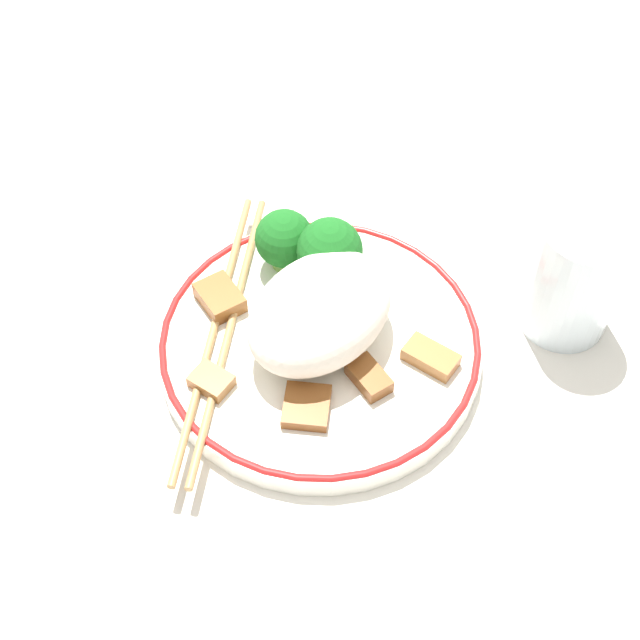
{
  "coord_description": "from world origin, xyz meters",
  "views": [
    {
      "loc": [
        -0.27,
        -0.24,
        0.49
      ],
      "look_at": [
        0.0,
        0.0,
        0.04
      ],
      "focal_mm": 50.0,
      "sensor_mm": 36.0,
      "label": 1
    }
  ],
  "objects_px": {
    "plate": "(320,344)",
    "drinking_glass": "(575,277)",
    "broccoli_back_center": "(284,240)",
    "chopsticks": "(222,328)",
    "broccoli_back_left": "(330,252)"
  },
  "relations": [
    {
      "from": "drinking_glass",
      "to": "broccoli_back_center",
      "type": "bearing_deg",
      "value": 120.09
    },
    {
      "from": "broccoli_back_center",
      "to": "broccoli_back_left",
      "type": "bearing_deg",
      "value": -77.56
    },
    {
      "from": "plate",
      "to": "broccoli_back_center",
      "type": "relative_size",
      "value": 4.64
    },
    {
      "from": "chopsticks",
      "to": "drinking_glass",
      "type": "height_order",
      "value": "drinking_glass"
    },
    {
      "from": "plate",
      "to": "broccoli_back_center",
      "type": "height_order",
      "value": "broccoli_back_center"
    },
    {
      "from": "plate",
      "to": "drinking_glass",
      "type": "bearing_deg",
      "value": -39.13
    },
    {
      "from": "broccoli_back_left",
      "to": "drinking_glass",
      "type": "distance_m",
      "value": 0.16
    },
    {
      "from": "plate",
      "to": "broccoli_back_left",
      "type": "xyz_separation_m",
      "value": [
        0.04,
        0.03,
        0.04
      ]
    },
    {
      "from": "plate",
      "to": "drinking_glass",
      "type": "relative_size",
      "value": 2.42
    },
    {
      "from": "plate",
      "to": "broccoli_back_left",
      "type": "height_order",
      "value": "broccoli_back_left"
    },
    {
      "from": "broccoli_back_left",
      "to": "drinking_glass",
      "type": "bearing_deg",
      "value": -56.14
    },
    {
      "from": "broccoli_back_left",
      "to": "chopsticks",
      "type": "height_order",
      "value": "broccoli_back_left"
    },
    {
      "from": "broccoli_back_left",
      "to": "drinking_glass",
      "type": "relative_size",
      "value": 0.61
    },
    {
      "from": "plate",
      "to": "broccoli_back_center",
      "type": "xyz_separation_m",
      "value": [
        0.03,
        0.06,
        0.03
      ]
    },
    {
      "from": "broccoli_back_center",
      "to": "chopsticks",
      "type": "bearing_deg",
      "value": -173.37
    }
  ]
}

